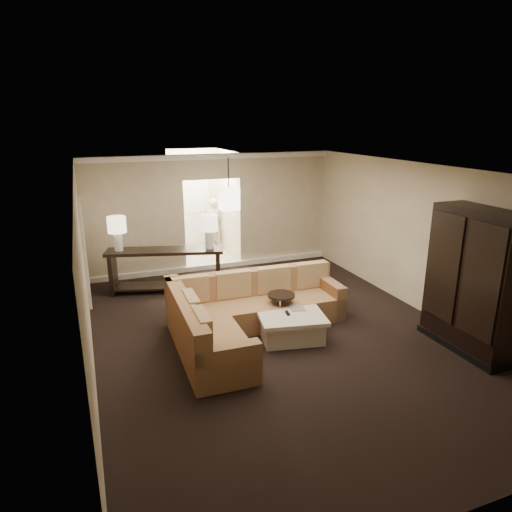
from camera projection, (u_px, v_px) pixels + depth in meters
name	position (u px, v px, depth m)	size (l,w,h in m)	color
ground	(279.00, 336.00, 7.83)	(8.00, 8.00, 0.00)	black
wall_back	(213.00, 213.00, 11.00)	(6.00, 0.04, 2.80)	beige
wall_front	(472.00, 387.00, 3.85)	(6.00, 0.04, 2.80)	beige
wall_left	(85.00, 280.00, 6.40)	(0.04, 8.00, 2.80)	beige
wall_right	(428.00, 241.00, 8.46)	(0.04, 8.00, 2.80)	beige
ceiling	(281.00, 171.00, 7.02)	(6.00, 8.00, 0.02)	white
crown_molding	(212.00, 157.00, 10.57)	(6.00, 0.10, 0.12)	white
baseboard	(215.00, 266.00, 11.34)	(6.00, 0.10, 0.12)	white
side_door	(85.00, 252.00, 9.01)	(0.05, 0.90, 2.10)	white
foyer	(199.00, 207.00, 12.23)	(1.44, 2.02, 2.80)	silver
sectional_sofa	(244.00, 314.00, 7.78)	(3.18, 2.53, 0.94)	brown
coffee_table	(290.00, 324.00, 7.77)	(1.28, 1.28, 0.46)	silver
console_table	(166.00, 267.00, 9.69)	(2.49, 1.19, 0.94)	black
armoire	(475.00, 284.00, 7.13)	(0.68, 1.59, 2.28)	black
drink_table	(281.00, 303.00, 8.10)	(0.48, 0.48, 0.61)	black
table_lamp_left	(117.00, 228.00, 9.36)	(0.38, 0.38, 0.72)	silver
table_lamp_right	(209.00, 226.00, 9.53)	(0.38, 0.38, 0.72)	silver
pendant_light	(229.00, 198.00, 9.68)	(0.38, 0.38, 1.09)	black
person	(213.00, 222.00, 12.76)	(0.59, 0.39, 1.63)	beige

